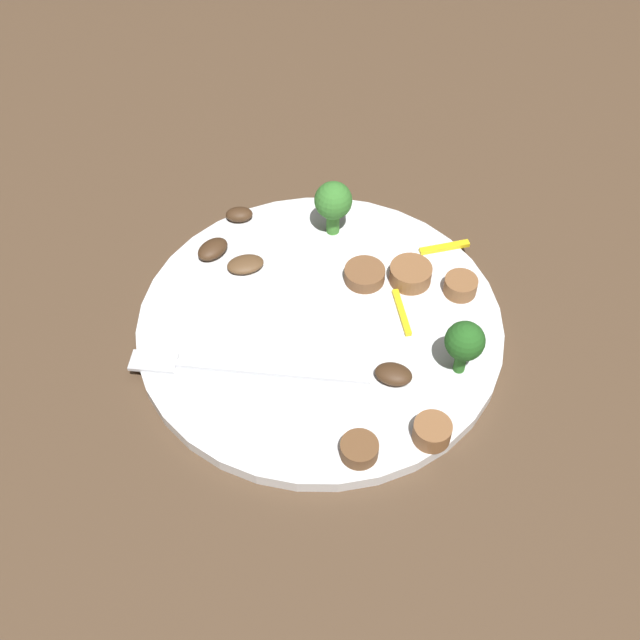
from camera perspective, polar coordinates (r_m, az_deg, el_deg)
name	(u,v)px	position (r m, az deg, el deg)	size (l,w,h in m)	color
ground_plane	(320,329)	(0.63, 0.00, -0.64)	(1.40, 1.40, 0.00)	#4C3826
plate	(320,324)	(0.63, 0.00, -0.32)	(0.29, 0.29, 0.01)	white
fork	(230,368)	(0.59, -6.44, -3.47)	(0.18, 0.02, 0.00)	silver
broccoli_floret_0	(465,342)	(0.58, 10.33, -1.58)	(0.03, 0.03, 0.05)	#296420
broccoli_floret_1	(331,202)	(0.67, 0.78, 8.45)	(0.03, 0.03, 0.05)	#408630
sausage_slice_0	(365,275)	(0.65, 3.21, 3.27)	(0.03, 0.03, 0.01)	brown
sausage_slice_1	(432,432)	(0.56, 8.04, -7.93)	(0.03, 0.03, 0.02)	brown
sausage_slice_2	(359,449)	(0.55, 2.83, -9.25)	(0.03, 0.03, 0.01)	brown
sausage_slice_3	(460,286)	(0.65, 10.04, 2.43)	(0.03, 0.03, 0.01)	brown
sausage_slice_4	(411,274)	(0.65, 6.51, 3.30)	(0.03, 0.03, 0.01)	brown
mushroom_0	(213,249)	(0.67, -7.70, 5.06)	(0.03, 0.02, 0.01)	#422B19
mushroom_1	(239,214)	(0.70, -5.81, 7.54)	(0.02, 0.02, 0.01)	#422B19
mushroom_2	(393,374)	(0.58, 5.29, -3.89)	(0.03, 0.02, 0.01)	#422B19
mushroom_3	(245,264)	(0.66, -5.37, 4.00)	(0.03, 0.02, 0.01)	brown
pepper_strip_0	(444,247)	(0.68, 8.92, 5.18)	(0.04, 0.01, 0.00)	yellow
pepper_strip_1	(402,312)	(0.63, 5.88, 0.56)	(0.05, 0.00, 0.00)	yellow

